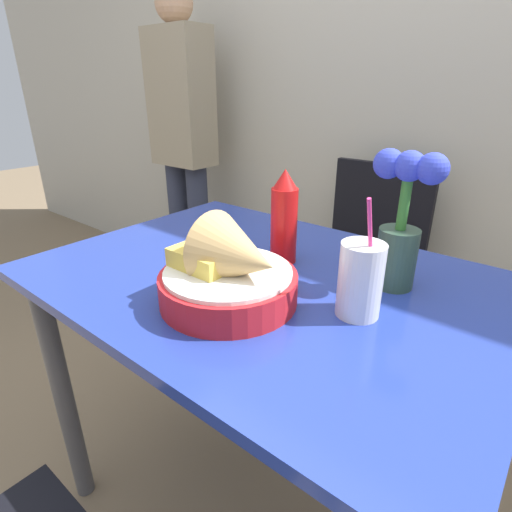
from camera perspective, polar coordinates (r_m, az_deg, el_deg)
ground_plane at (r=1.39m, az=0.86°, el=-31.82°), size 12.00×12.00×0.00m
wall_window at (r=1.76m, az=25.61°, el=26.41°), size 7.00×0.06×2.60m
dining_table at (r=0.95m, az=1.10°, el=-9.26°), size 1.02×0.73×0.76m
chair_far_window at (r=1.66m, az=15.47°, el=0.13°), size 0.40×0.40×0.87m
food_basket at (r=0.75m, az=-3.51°, el=-2.55°), size 0.26×0.26×0.17m
ketchup_bottle at (r=0.92m, az=4.03°, el=5.39°), size 0.06×0.06×0.22m
drink_cup at (r=0.73m, az=14.65°, el=-3.65°), size 0.08×0.08×0.23m
flower_vase at (r=0.83m, az=20.08°, el=4.76°), size 0.14×0.08×0.28m
person_standing at (r=2.16m, az=-10.36°, el=16.45°), size 0.32×0.18×1.57m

